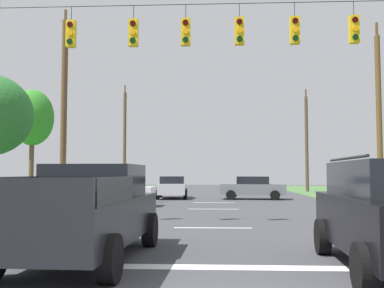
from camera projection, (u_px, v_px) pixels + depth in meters
name	position (u px, v px, depth m)	size (l,w,h in m)	color
stop_bar_stripe	(211.00, 267.00, 8.39)	(13.39, 0.45, 0.01)	white
lane_dash_0	(213.00, 228.00, 14.37)	(0.15, 2.50, 0.01)	white
lane_dash_1	(213.00, 209.00, 21.80)	(0.15, 2.50, 0.01)	white
lane_dash_2	(214.00, 203.00, 26.50)	(0.15, 2.50, 0.01)	white
overhead_signal_span	(216.00, 85.00, 15.36)	(16.10, 0.31, 8.32)	brown
pickup_truck	(87.00, 212.00, 9.18)	(2.42, 5.46, 1.95)	black
distant_car_crossing_white	(113.00, 191.00, 23.66)	(4.30, 2.02, 1.52)	silver
distant_car_oncoming	(172.00, 187.00, 30.92)	(2.19, 4.39, 1.52)	silver
distant_car_far_parked	(253.00, 187.00, 29.90)	(4.46, 2.35, 1.52)	slate
utility_pole_mid_right	(379.00, 117.00, 23.63)	(0.29, 1.86, 9.79)	brown
utility_pole_far_right	(307.00, 142.00, 41.95)	(0.30, 1.85, 9.64)	brown
utility_pole_mid_left	(64.00, 110.00, 24.60)	(0.34, 1.69, 10.84)	brown
utility_pole_far_left	(125.00, 140.00, 41.95)	(0.30, 1.83, 10.00)	brown
tree_roadside_left	(32.00, 118.00, 31.11)	(2.92, 2.92, 7.56)	brown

